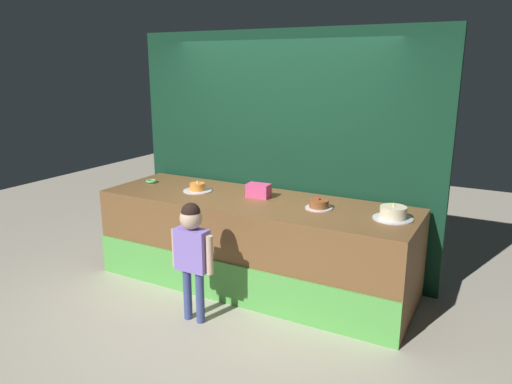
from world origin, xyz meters
name	(u,v)px	position (x,y,z in m)	size (l,w,h in m)	color
ground_plane	(229,303)	(0.00, 0.00, 0.00)	(12.00, 12.00, 0.00)	#BCB29E
stage_platform	(254,243)	(0.00, 0.50, 0.46)	(3.26, 1.03, 0.93)	brown
curtain_backdrop	(280,153)	(0.00, 1.11, 1.30)	(3.53, 0.08, 2.61)	#113823
child_figure	(192,246)	(-0.11, -0.41, 0.72)	(0.43, 0.20, 1.11)	#3F4C8C
pink_box	(258,191)	(0.00, 0.60, 1.00)	(0.24, 0.14, 0.14)	#EB4A87
donut	(151,181)	(-1.38, 0.56, 0.94)	(0.13, 0.13, 0.03)	#59B259
cake_left	(198,188)	(-0.69, 0.50, 0.96)	(0.31, 0.31, 0.13)	silver
cake_center	(319,205)	(0.69, 0.52, 0.96)	(0.26, 0.26, 0.11)	silver
cake_right	(393,213)	(1.38, 0.54, 0.98)	(0.35, 0.35, 0.16)	silver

